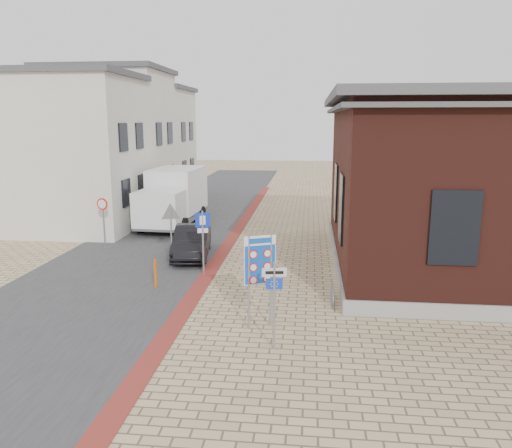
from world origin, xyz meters
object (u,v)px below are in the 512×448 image
at_px(sedan, 192,241).
at_px(essen_sign, 274,293).
at_px(parking_sign, 203,232).
at_px(border_sign, 260,262).
at_px(box_truck, 173,197).
at_px(bollard, 155,274).

distance_m(sedan, essen_sign, 9.57).
xyz_separation_m(sedan, parking_sign, (1.06, -2.56, 1.03)).
height_order(sedan, border_sign, border_sign).
height_order(essen_sign, parking_sign, parking_sign).
height_order(box_truck, border_sign, box_truck).
bearing_deg(border_sign, parking_sign, 95.33).
bearing_deg(box_truck, parking_sign, -65.16).
distance_m(border_sign, bollard, 5.19).
relative_size(parking_sign, bollard, 2.35).
height_order(border_sign, bollard, border_sign).
distance_m(essen_sign, bollard, 6.30).
relative_size(sedan, border_sign, 1.51).
relative_size(sedan, essen_sign, 1.75).
bearing_deg(bollard, box_truck, 101.93).
bearing_deg(sedan, border_sign, -70.89).
distance_m(sedan, box_truck, 6.73).
distance_m(sedan, bollard, 4.27).
bearing_deg(essen_sign, border_sign, 101.91).
xyz_separation_m(border_sign, bollard, (-4.00, 2.98, -1.41)).
xyz_separation_m(sedan, bollard, (-0.30, -4.26, -0.14)).
bearing_deg(sedan, bollard, -101.98).
relative_size(border_sign, bollard, 2.54).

